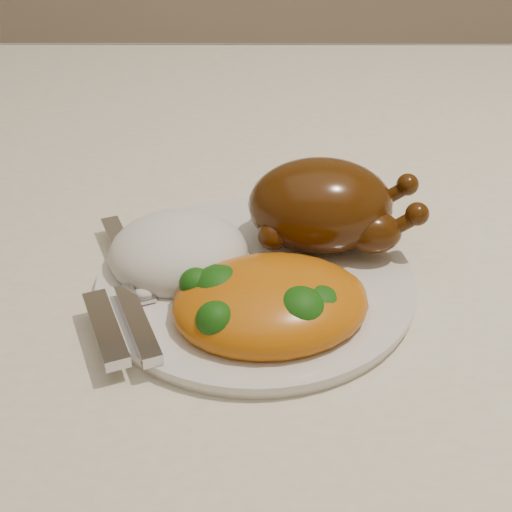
{
  "coord_description": "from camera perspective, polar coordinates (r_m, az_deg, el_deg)",
  "views": [
    {
      "loc": [
        -0.07,
        -0.59,
        1.11
      ],
      "look_at": [
        -0.08,
        -0.12,
        0.8
      ],
      "focal_mm": 50.0,
      "sensor_mm": 36.0,
      "label": 1
    }
  ],
  "objects": [
    {
      "name": "tablecloth",
      "position": [
        0.7,
        6.23,
        1.39
      ],
      "size": [
        1.73,
        1.03,
        0.18
      ],
      "color": "beige",
      "rests_on": "dining_table"
    },
    {
      "name": "mac_and_cheese",
      "position": [
        0.53,
        1.47,
        -3.7
      ],
      "size": [
        0.16,
        0.14,
        0.05
      ],
      "rotation": [
        0.0,
        0.0,
        0.16
      ],
      "color": "#D0640D",
      "rests_on": "dinner_plate"
    },
    {
      "name": "cutlery",
      "position": [
        0.55,
        -10.3,
        -3.62
      ],
      "size": [
        0.08,
        0.2,
        0.01
      ],
      "rotation": [
        0.0,
        0.0,
        0.39
      ],
      "color": "silver",
      "rests_on": "dinner_plate"
    },
    {
      "name": "rice_mound",
      "position": [
        0.59,
        -6.2,
        0.21
      ],
      "size": [
        0.12,
        0.11,
        0.06
      ],
      "rotation": [
        0.0,
        0.0,
        0.07
      ],
      "color": "silver",
      "rests_on": "dinner_plate"
    },
    {
      "name": "dining_table",
      "position": [
        0.74,
        5.89,
        -3.37
      ],
      "size": [
        1.6,
        0.9,
        0.76
      ],
      "color": "brown",
      "rests_on": "floor"
    },
    {
      "name": "dinner_plate",
      "position": [
        0.58,
        0.0,
        -2.09
      ],
      "size": [
        0.25,
        0.25,
        0.01
      ],
      "primitive_type": "cylinder",
      "rotation": [
        0.0,
        0.0,
        -0.01
      ],
      "color": "silver",
      "rests_on": "tablecloth"
    },
    {
      "name": "roast_chicken",
      "position": [
        0.6,
        5.52,
        4.04
      ],
      "size": [
        0.15,
        0.09,
        0.08
      ],
      "rotation": [
        0.0,
        0.0,
        -0.01
      ],
      "color": "#4C2708",
      "rests_on": "dinner_plate"
    }
  ]
}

